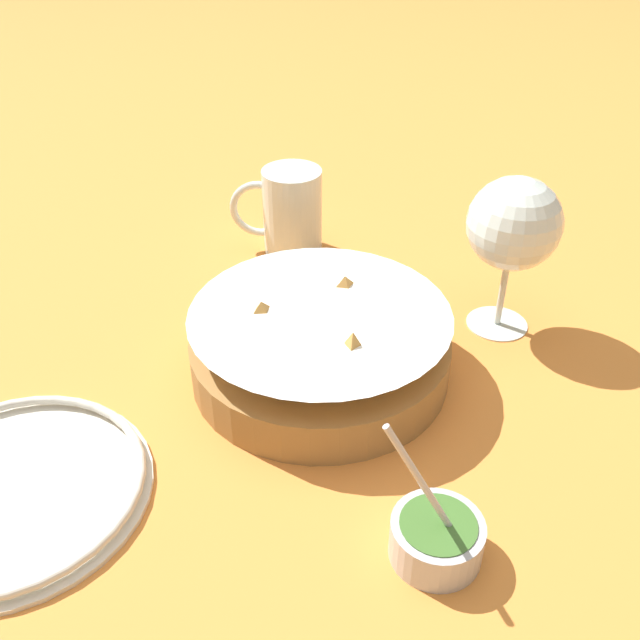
% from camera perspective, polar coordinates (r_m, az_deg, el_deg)
% --- Properties ---
extents(ground_plane, '(4.00, 4.00, 0.00)m').
position_cam_1_polar(ground_plane, '(0.67, 1.76, -6.41)').
color(ground_plane, orange).
extents(food_basket, '(0.25, 0.25, 0.08)m').
position_cam_1_polar(food_basket, '(0.68, -0.03, -2.10)').
color(food_basket, olive).
rests_on(food_basket, ground_plane).
extents(sauce_cup, '(0.08, 0.07, 0.13)m').
position_cam_1_polar(sauce_cup, '(0.54, 9.30, -16.74)').
color(sauce_cup, '#B7B7BC').
rests_on(sauce_cup, ground_plane).
extents(wine_glass, '(0.09, 0.09, 0.17)m').
position_cam_1_polar(wine_glass, '(0.72, 15.23, 7.15)').
color(wine_glass, silver).
rests_on(wine_glass, ground_plane).
extents(beer_mug, '(0.11, 0.07, 0.11)m').
position_cam_1_polar(beer_mug, '(0.87, -2.36, 8.44)').
color(beer_mug, silver).
rests_on(beer_mug, ground_plane).
extents(side_plate, '(0.22, 0.22, 0.01)m').
position_cam_1_polar(side_plate, '(0.63, -23.43, -12.27)').
color(side_plate, silver).
rests_on(side_plate, ground_plane).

